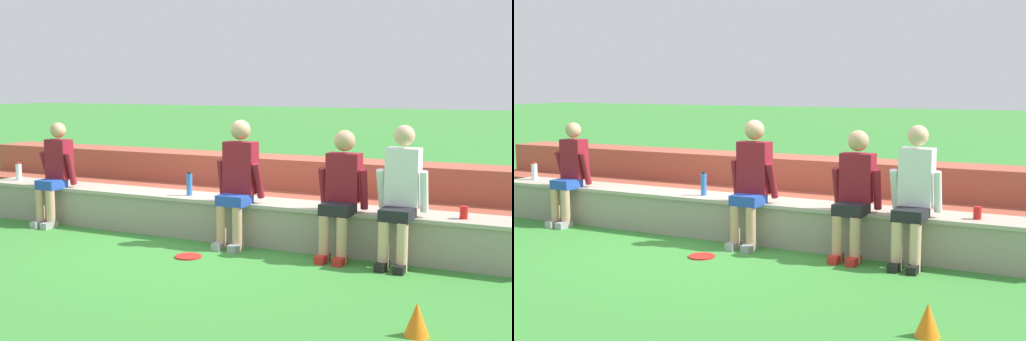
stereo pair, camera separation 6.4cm
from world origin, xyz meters
TOP-DOWN VIEW (x-y plane):
  - ground_plane at (0.00, 0.00)m, footprint 80.00×80.00m
  - stone_seating_wall at (0.00, 0.26)m, footprint 7.13×0.57m
  - brick_bleachers at (0.00, 1.56)m, footprint 9.74×1.31m
  - person_far_left at (-2.36, -0.00)m, footprint 0.49×0.53m
  - person_left_of_center at (0.30, -0.00)m, footprint 0.54×0.54m
  - person_center at (1.51, 0.00)m, footprint 0.53×0.59m
  - person_right_of_center at (2.13, -0.00)m, footprint 0.52×0.60m
  - water_bottle_near_left at (-3.28, 0.29)m, footprint 0.08×0.08m
  - water_bottle_center_gap at (-0.47, 0.22)m, footprint 0.07×0.07m
  - plastic_cup_right_end at (2.72, 0.21)m, footprint 0.08×0.08m
  - frisbee at (0.07, -0.69)m, footprint 0.28×0.28m
  - sports_cone at (2.75, -1.89)m, footprint 0.19×0.19m

SIDE VIEW (x-z plane):
  - ground_plane at x=0.00m, z-range 0.00..0.00m
  - frisbee at x=0.07m, z-range 0.00..0.02m
  - sports_cone at x=2.75m, z-range 0.00..0.25m
  - stone_seating_wall at x=0.00m, z-range 0.02..0.50m
  - brick_bleachers at x=0.00m, z-range -0.07..0.75m
  - plastic_cup_right_end at x=2.72m, z-range 0.49..0.61m
  - water_bottle_near_left at x=-3.28m, z-range 0.48..0.72m
  - water_bottle_center_gap at x=-0.47m, z-range 0.48..0.76m
  - person_far_left at x=-2.36m, z-range 0.03..1.35m
  - person_center at x=1.51m, z-range 0.05..1.38m
  - person_right_of_center at x=2.13m, z-range 0.04..1.45m
  - person_left_of_center at x=0.30m, z-range 0.05..1.47m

